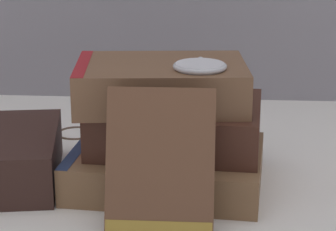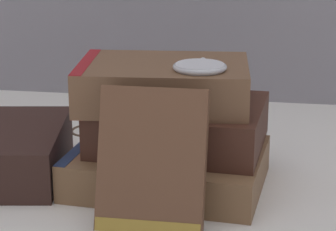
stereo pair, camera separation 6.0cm
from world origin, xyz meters
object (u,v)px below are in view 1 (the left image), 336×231
at_px(book_flat_top, 156,84).
at_px(pocket_watch, 200,66).
at_px(book_flat_bottom, 162,167).
at_px(reading_glasses, 97,135).
at_px(book_leaning_front, 161,166).
at_px(book_flat_middle, 172,124).

relative_size(book_flat_top, pocket_watch, 3.23).
height_order(book_flat_bottom, book_flat_top, book_flat_top).
xyz_separation_m(book_flat_bottom, reading_glasses, (-0.09, 0.15, -0.02)).
distance_m(book_flat_bottom, book_leaning_front, 0.10).
relative_size(book_flat_middle, book_leaning_front, 1.40).
relative_size(book_flat_bottom, reading_glasses, 1.72).
relative_size(book_flat_bottom, book_flat_top, 1.14).
distance_m(book_flat_bottom, book_flat_top, 0.09).
distance_m(book_flat_middle, book_leaning_front, 0.11).
distance_m(book_flat_top, book_leaning_front, 0.12).
bearing_deg(book_leaning_front, book_flat_bottom, 93.93).
relative_size(book_flat_top, reading_glasses, 1.51).
xyz_separation_m(book_flat_middle, reading_glasses, (-0.10, 0.13, -0.06)).
xyz_separation_m(book_leaning_front, reading_glasses, (-0.10, 0.24, -0.06)).
height_order(book_flat_top, reading_glasses, book_flat_top).
relative_size(book_flat_middle, reading_glasses, 1.51).
bearing_deg(book_leaning_front, book_flat_top, 96.85).
xyz_separation_m(book_flat_bottom, book_flat_middle, (0.01, 0.02, 0.04)).
xyz_separation_m(pocket_watch, reading_glasses, (-0.13, 0.16, -0.13)).
distance_m(book_leaning_front, reading_glasses, 0.27).
relative_size(book_flat_middle, pocket_watch, 3.22).
distance_m(book_flat_middle, reading_glasses, 0.17).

